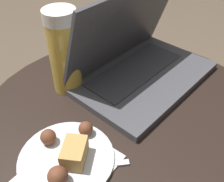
# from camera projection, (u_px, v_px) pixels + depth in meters

# --- Properties ---
(table) EXTENTS (0.71, 0.71, 0.51)m
(table) POSITION_uv_depth(u_px,v_px,m) (126.00, 151.00, 0.70)
(table) COLOR #515156
(table) RESTS_ON ground_plane
(napkin) EXTENTS (0.20, 0.15, 0.00)m
(napkin) POSITION_uv_depth(u_px,v_px,m) (66.00, 173.00, 0.49)
(napkin) COLOR silver
(napkin) RESTS_ON table
(laptop) EXTENTS (0.40, 0.28, 0.24)m
(laptop) POSITION_uv_depth(u_px,v_px,m) (138.00, 61.00, 0.70)
(laptop) COLOR #47474C
(laptop) RESTS_ON table
(beer_glass) EXTENTS (0.08, 0.08, 0.21)m
(beer_glass) POSITION_uv_depth(u_px,v_px,m) (64.00, 52.00, 0.63)
(beer_glass) COLOR gold
(beer_glass) RESTS_ON table
(snack_plate) EXTENTS (0.19, 0.19, 0.05)m
(snack_plate) POSITION_uv_depth(u_px,v_px,m) (67.00, 156.00, 0.51)
(snack_plate) COLOR silver
(snack_plate) RESTS_ON table
(fork) EXTENTS (0.14, 0.15, 0.00)m
(fork) POSITION_uv_depth(u_px,v_px,m) (74.00, 168.00, 0.50)
(fork) COLOR silver
(fork) RESTS_ON table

